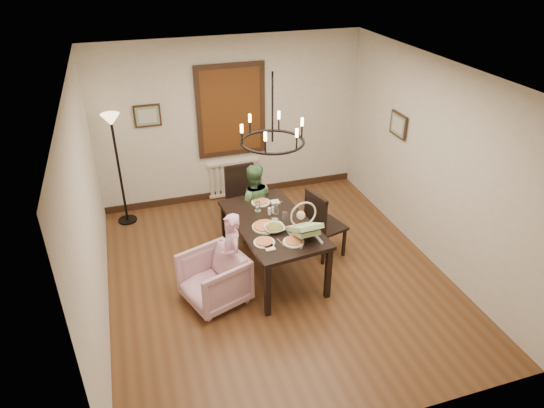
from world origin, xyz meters
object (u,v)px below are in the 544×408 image
dining_table (272,227)px  floor_lamp (119,172)px  baby_bouncer (304,226)px  armchair (214,279)px  chair_far (244,201)px  drinking_glass (285,217)px  elderly_woman (232,262)px  chair_right (327,223)px  seated_man (253,211)px

dining_table → floor_lamp: bearing=126.3°
baby_bouncer → armchair: bearing=170.9°
chair_far → drinking_glass: (0.25, -1.21, 0.35)m
chair_far → elderly_woman: (-0.54, -1.44, -0.05)m
chair_right → floor_lamp: 3.33m
baby_bouncer → dining_table: bearing=115.5°
dining_table → seated_man: (-0.04, 0.83, -0.19)m
dining_table → seated_man: 0.85m
drinking_glass → chair_far: bearing=101.6°
chair_right → floor_lamp: size_ratio=0.59×
chair_right → floor_lamp: floor_lamp is taller
dining_table → armchair: dining_table is taller
dining_table → elderly_woman: size_ratio=1.86×
dining_table → elderly_woman: bearing=-162.8°
dining_table → baby_bouncer: 0.60m
chair_far → seated_man: 0.34m
seated_man → drinking_glass: seated_man is taller
seated_man → baby_bouncer: size_ratio=2.09×
baby_bouncer → floor_lamp: size_ratio=0.28×
dining_table → drinking_glass: drinking_glass is taller
dining_table → armchair: 1.04m
dining_table → seated_man: seated_man is taller
chair_far → baby_bouncer: size_ratio=2.10×
chair_far → drinking_glass: size_ratio=7.00×
drinking_glass → floor_lamp: (-2.03, 2.07, 0.02)m
armchair → baby_bouncer: baby_bouncer is taller
seated_man → floor_lamp: bearing=-25.6°
seated_man → baby_bouncer: 1.40m
elderly_woman → chair_right: bearing=101.5°
drinking_glass → baby_bouncer: bearing=-75.0°
elderly_woman → seated_man: 1.26m
chair_far → baby_bouncer: baby_bouncer is taller
seated_man → armchair: bearing=61.9°
chair_right → baby_bouncer: size_ratio=2.10×
chair_right → chair_far: bearing=29.0°
chair_far → floor_lamp: floor_lamp is taller
chair_right → elderly_woman: bearing=91.4°
elderly_woman → seated_man: seated_man is taller
baby_bouncer → drinking_glass: 0.45m
armchair → elderly_woman: (0.26, 0.09, 0.15)m
drinking_glass → armchair: bearing=-162.8°
dining_table → drinking_glass: bearing=-23.5°
chair_right → drinking_glass: (-0.72, -0.22, 0.35)m
elderly_woman → floor_lamp: bearing=-156.8°
baby_bouncer → drinking_glass: bearing=100.7°
chair_far → drinking_glass: bearing=-81.4°
chair_far → elderly_woman: chair_far is taller
armchair → baby_bouncer: size_ratio=1.47×
dining_table → floor_lamp: floor_lamp is taller
chair_far → chair_right: (0.97, -0.99, -0.00)m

